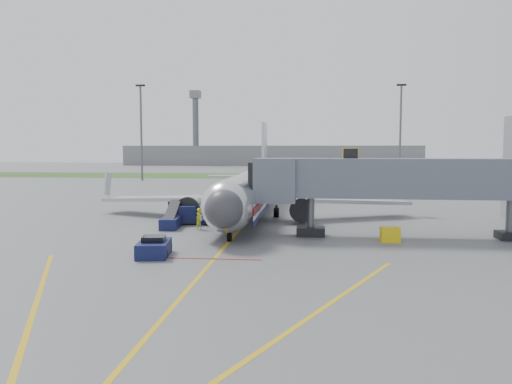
# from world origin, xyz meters

# --- Properties ---
(ground) EXTENTS (400.00, 400.00, 0.00)m
(ground) POSITION_xyz_m (0.00, 0.00, 0.00)
(ground) COLOR #565659
(ground) RESTS_ON ground
(grass_strip) EXTENTS (300.00, 25.00, 0.01)m
(grass_strip) POSITION_xyz_m (0.00, 90.00, 0.01)
(grass_strip) COLOR #2D4C1E
(grass_strip) RESTS_ON ground
(apron_markings) EXTENTS (21.52, 50.00, 0.01)m
(apron_markings) POSITION_xyz_m (0.00, -7.40, 0.00)
(apron_markings) COLOR gold
(apron_markings) RESTS_ON ground
(airliner) EXTENTS (32.10, 35.67, 10.25)m
(airliner) POSITION_xyz_m (0.00, 15.25, 2.65)
(airliner) COLOR silver
(airliner) RESTS_ON ground
(jet_bridge) EXTENTS (25.30, 4.00, 6.90)m
(jet_bridge) POSITION_xyz_m (12.86, 5.00, 4.47)
(jet_bridge) COLOR slate
(jet_bridge) RESTS_ON ground
(light_mast_left) EXTENTS (2.00, 0.44, 20.40)m
(light_mast_left) POSITION_xyz_m (-30.00, 70.00, 10.78)
(light_mast_left) COLOR #595B60
(light_mast_left) RESTS_ON ground
(light_mast_right) EXTENTS (2.00, 0.44, 20.40)m
(light_mast_right) POSITION_xyz_m (25.00, 75.00, 10.78)
(light_mast_right) COLOR #595B60
(light_mast_right) RESTS_ON ground
(distant_terminal) EXTENTS (120.00, 14.00, 8.00)m
(distant_terminal) POSITION_xyz_m (-10.00, 170.00, 4.00)
(distant_terminal) COLOR slate
(distant_terminal) RESTS_ON ground
(control_tower) EXTENTS (4.00, 4.00, 30.00)m
(control_tower) POSITION_xyz_m (-40.00, 165.00, 17.33)
(control_tower) COLOR #595B60
(control_tower) RESTS_ON ground
(pushback_tug) EXTENTS (2.34, 3.36, 1.30)m
(pushback_tug) POSITION_xyz_m (-4.00, -3.50, 0.54)
(pushback_tug) COLOR #0F0D3D
(pushback_tug) RESTS_ON ground
(baggage_cart_a) EXTENTS (1.48, 1.48, 1.53)m
(baggage_cart_a) POSITION_xyz_m (-3.00, 9.92, 0.78)
(baggage_cart_a) COLOR #0F0D3D
(baggage_cart_a) RESTS_ON ground
(baggage_cart_b) EXTENTS (1.95, 1.95, 1.67)m
(baggage_cart_b) POSITION_xyz_m (-5.16, 9.90, 0.85)
(baggage_cart_b) COLOR #0F0D3D
(baggage_cart_b) RESTS_ON ground
(baggage_cart_c) EXTENTS (1.83, 1.83, 1.63)m
(baggage_cart_c) POSITION_xyz_m (-7.46, 15.32, 0.83)
(baggage_cart_c) COLOR #0F0D3D
(baggage_cart_c) RESTS_ON ground
(belt_loader) EXTENTS (1.83, 4.61, 2.20)m
(belt_loader) POSITION_xyz_m (-6.05, 7.83, 0.55)
(belt_loader) COLOR #0F0D3D
(belt_loader) RESTS_ON ground
(ground_power_cart) EXTENTS (1.42, 0.98, 1.10)m
(ground_power_cart) POSITION_xyz_m (11.80, 3.00, 0.54)
(ground_power_cart) COLOR yellow
(ground_power_cart) RESTS_ON ground
(ramp_worker) EXTENTS (0.72, 0.80, 1.83)m
(ramp_worker) POSITION_xyz_m (-3.37, 6.98, 0.92)
(ramp_worker) COLOR #B0C817
(ramp_worker) RESTS_ON ground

